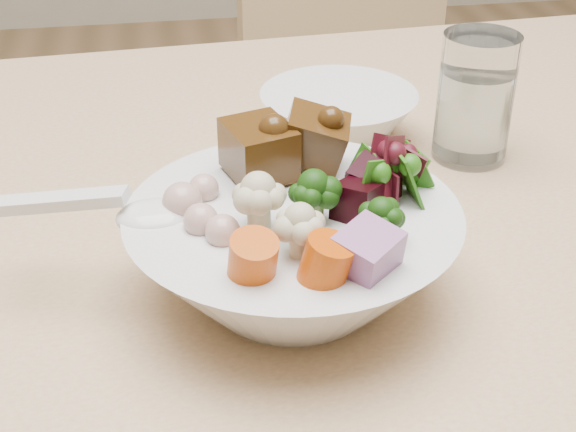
{
  "coord_description": "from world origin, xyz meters",
  "views": [
    {
      "loc": [
        -0.16,
        -0.67,
        1.15
      ],
      "look_at": [
        -0.08,
        -0.21,
        0.87
      ],
      "focal_mm": 50.0,
      "sensor_mm": 36.0,
      "label": 1
    }
  ],
  "objects_px": {
    "chair_far": "(368,140)",
    "food_bowl": "(295,245)",
    "water_glass": "(475,103)",
    "side_bowl": "(338,117)"
  },
  "relations": [
    {
      "from": "side_bowl",
      "to": "food_bowl",
      "type": "bearing_deg",
      "value": -109.94
    },
    {
      "from": "chair_far",
      "to": "water_glass",
      "type": "height_order",
      "value": "water_glass"
    },
    {
      "from": "chair_far",
      "to": "side_bowl",
      "type": "distance_m",
      "value": 0.71
    },
    {
      "from": "chair_far",
      "to": "food_bowl",
      "type": "height_order",
      "value": "food_bowl"
    },
    {
      "from": "side_bowl",
      "to": "water_glass",
      "type": "bearing_deg",
      "value": -24.76
    },
    {
      "from": "chair_far",
      "to": "food_bowl",
      "type": "relative_size",
      "value": 3.84
    },
    {
      "from": "chair_far",
      "to": "water_glass",
      "type": "bearing_deg",
      "value": -109.92
    },
    {
      "from": "chair_far",
      "to": "side_bowl",
      "type": "bearing_deg",
      "value": -121.05
    },
    {
      "from": "chair_far",
      "to": "side_bowl",
      "type": "relative_size",
      "value": 5.86
    },
    {
      "from": "chair_far",
      "to": "side_bowl",
      "type": "xyz_separation_m",
      "value": [
        -0.21,
        -0.6,
        0.33
      ]
    }
  ]
}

